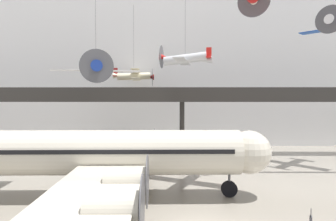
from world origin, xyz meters
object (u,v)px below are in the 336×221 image
Objects in this scene: airliner_silver_main at (104,153)px; suspended_plane_cream_biplane at (134,76)px; suspended_plane_white_twin at (96,68)px; info_sign_pedestal at (311,220)px; suspended_plane_silver_racer at (185,59)px.

airliner_silver_main is 23.03m from suspended_plane_cream_biplane.
info_sign_pedestal is (17.11, -15.36, -10.94)m from suspended_plane_white_twin.
suspended_plane_cream_biplane reaches higher than airliner_silver_main.
suspended_plane_silver_racer is 11.35m from suspended_plane_white_twin.
airliner_silver_main is at bearing 73.39° from suspended_plane_silver_racer.
suspended_plane_cream_biplane is (-0.31, 21.70, 7.70)m from airliner_silver_main.
suspended_plane_white_twin is 9.98× the size of info_sign_pedestal.
suspended_plane_white_twin is at bearing 105.66° from airliner_silver_main.
suspended_plane_cream_biplane is 32.45m from info_sign_pedestal.
suspended_plane_cream_biplane is 0.98× the size of suspended_plane_white_twin.
suspended_plane_silver_racer reaches higher than airliner_silver_main.
suspended_plane_cream_biplane is 9.73× the size of info_sign_pedestal.
info_sign_pedestal is at bearing -66.85° from suspended_plane_cream_biplane.
airliner_silver_main is 2.55× the size of suspended_plane_cream_biplane.
airliner_silver_main is 2.49× the size of suspended_plane_white_twin.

